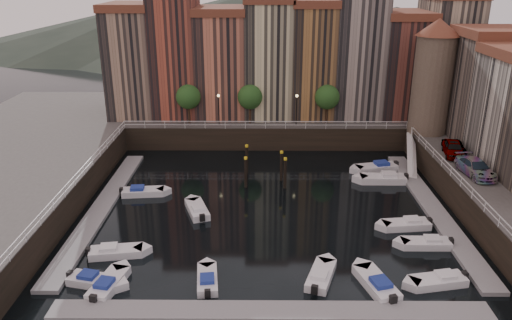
{
  "coord_description": "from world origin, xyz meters",
  "views": [
    {
      "loc": [
        -0.75,
        -45.02,
        21.78
      ],
      "look_at": [
        -1.11,
        4.0,
        3.24
      ],
      "focal_mm": 35.0,
      "sensor_mm": 36.0,
      "label": 1
    }
  ],
  "objects_px": {
    "boat_left_0": "(94,280)",
    "boat_left_3": "(142,192)",
    "boat_left_1": "(115,252)",
    "car_a": "(453,149)",
    "car_c": "(475,168)",
    "gangway": "(412,153)",
    "mooring_pilings": "(265,168)",
    "corner_tower": "(433,75)",
    "car_b": "(454,148)"
  },
  "relations": [
    {
      "from": "boat_left_1",
      "to": "car_a",
      "type": "distance_m",
      "value": 36.49
    },
    {
      "from": "gangway",
      "to": "boat_left_1",
      "type": "xyz_separation_m",
      "value": [
        -29.67,
        -19.65,
        -1.57
      ]
    },
    {
      "from": "car_c",
      "to": "gangway",
      "type": "bearing_deg",
      "value": 101.33
    },
    {
      "from": "mooring_pilings",
      "to": "boat_left_1",
      "type": "relative_size",
      "value": 0.99
    },
    {
      "from": "mooring_pilings",
      "to": "car_c",
      "type": "height_order",
      "value": "car_c"
    },
    {
      "from": "boat_left_0",
      "to": "car_a",
      "type": "relative_size",
      "value": 0.93
    },
    {
      "from": "corner_tower",
      "to": "car_c",
      "type": "bearing_deg",
      "value": -88.53
    },
    {
      "from": "corner_tower",
      "to": "boat_left_1",
      "type": "distance_m",
      "value": 41.72
    },
    {
      "from": "boat_left_3",
      "to": "boat_left_1",
      "type": "bearing_deg",
      "value": -93.78
    },
    {
      "from": "gangway",
      "to": "car_c",
      "type": "distance_m",
      "value": 10.34
    },
    {
      "from": "boat_left_0",
      "to": "boat_left_3",
      "type": "xyz_separation_m",
      "value": [
        0.07,
        15.9,
        0.02
      ]
    },
    {
      "from": "boat_left_1",
      "to": "car_a",
      "type": "xyz_separation_m",
      "value": [
        32.8,
        15.61,
        3.46
      ]
    },
    {
      "from": "corner_tower",
      "to": "gangway",
      "type": "relative_size",
      "value": 1.66
    },
    {
      "from": "mooring_pilings",
      "to": "car_a",
      "type": "relative_size",
      "value": 0.97
    },
    {
      "from": "boat_left_1",
      "to": "boat_left_3",
      "type": "distance_m",
      "value": 11.87
    },
    {
      "from": "boat_left_0",
      "to": "car_c",
      "type": "bearing_deg",
      "value": 36.43
    },
    {
      "from": "mooring_pilings",
      "to": "car_c",
      "type": "distance_m",
      "value": 21.33
    },
    {
      "from": "gangway",
      "to": "boat_left_0",
      "type": "distance_m",
      "value": 38.36
    },
    {
      "from": "gangway",
      "to": "boat_left_3",
      "type": "bearing_deg",
      "value": -165.47
    },
    {
      "from": "car_b",
      "to": "boat_left_1",
      "type": "bearing_deg",
      "value": -155.65
    },
    {
      "from": "corner_tower",
      "to": "mooring_pilings",
      "type": "xyz_separation_m",
      "value": [
        -20.19,
        -8.84,
        -8.54
      ]
    },
    {
      "from": "boat_left_1",
      "to": "boat_left_3",
      "type": "relative_size",
      "value": 1.0
    },
    {
      "from": "car_b",
      "to": "boat_left_0",
      "type": "bearing_deg",
      "value": -150.69
    },
    {
      "from": "boat_left_3",
      "to": "mooring_pilings",
      "type": "bearing_deg",
      "value": 9.44
    },
    {
      "from": "boat_left_0",
      "to": "boat_left_1",
      "type": "bearing_deg",
      "value": 97.02
    },
    {
      "from": "mooring_pilings",
      "to": "car_a",
      "type": "height_order",
      "value": "car_a"
    },
    {
      "from": "corner_tower",
      "to": "boat_left_3",
      "type": "xyz_separation_m",
      "value": [
        -32.96,
        -12.29,
        -9.84
      ]
    },
    {
      "from": "car_a",
      "to": "car_c",
      "type": "distance_m",
      "value": 5.59
    },
    {
      "from": "mooring_pilings",
      "to": "car_b",
      "type": "height_order",
      "value": "car_b"
    },
    {
      "from": "gangway",
      "to": "boat_left_3",
      "type": "distance_m",
      "value": 31.1
    },
    {
      "from": "car_c",
      "to": "car_a",
      "type": "bearing_deg",
      "value": 83.96
    },
    {
      "from": "gangway",
      "to": "boat_left_0",
      "type": "bearing_deg",
      "value": -141.83
    },
    {
      "from": "boat_left_0",
      "to": "car_a",
      "type": "distance_m",
      "value": 38.79
    },
    {
      "from": "boat_left_0",
      "to": "car_b",
      "type": "bearing_deg",
      "value": 44.97
    },
    {
      "from": "gangway",
      "to": "car_b",
      "type": "relative_size",
      "value": 2.11
    },
    {
      "from": "mooring_pilings",
      "to": "boat_left_3",
      "type": "distance_m",
      "value": 13.3
    },
    {
      "from": "car_a",
      "to": "car_b",
      "type": "xyz_separation_m",
      "value": [
        0.43,
        0.89,
        -0.15
      ]
    },
    {
      "from": "corner_tower",
      "to": "car_c",
      "type": "xyz_separation_m",
      "value": [
        0.36,
        -14.13,
        -6.41
      ]
    },
    {
      "from": "corner_tower",
      "to": "car_c",
      "type": "relative_size",
      "value": 2.55
    },
    {
      "from": "corner_tower",
      "to": "mooring_pilings",
      "type": "height_order",
      "value": "corner_tower"
    },
    {
      "from": "boat_left_1",
      "to": "car_c",
      "type": "height_order",
      "value": "car_c"
    },
    {
      "from": "mooring_pilings",
      "to": "boat_left_0",
      "type": "xyz_separation_m",
      "value": [
        -12.84,
        -19.35,
        -1.32
      ]
    },
    {
      "from": "gangway",
      "to": "mooring_pilings",
      "type": "bearing_deg",
      "value": -165.92
    },
    {
      "from": "gangway",
      "to": "mooring_pilings",
      "type": "xyz_separation_m",
      "value": [
        -17.29,
        -4.34,
        -0.27
      ]
    },
    {
      "from": "boat_left_3",
      "to": "car_b",
      "type": "distance_m",
      "value": 34.1
    },
    {
      "from": "corner_tower",
      "to": "car_b",
      "type": "distance_m",
      "value": 10.09
    },
    {
      "from": "car_a",
      "to": "car_c",
      "type": "height_order",
      "value": "car_a"
    },
    {
      "from": "boat_left_0",
      "to": "boat_left_1",
      "type": "xyz_separation_m",
      "value": [
        0.47,
        4.04,
        0.02
      ]
    },
    {
      "from": "boat_left_1",
      "to": "boat_left_3",
      "type": "xyz_separation_m",
      "value": [
        -0.4,
        11.86,
        0.0
      ]
    },
    {
      "from": "boat_left_0",
      "to": "car_b",
      "type": "distance_m",
      "value": 39.6
    }
  ]
}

